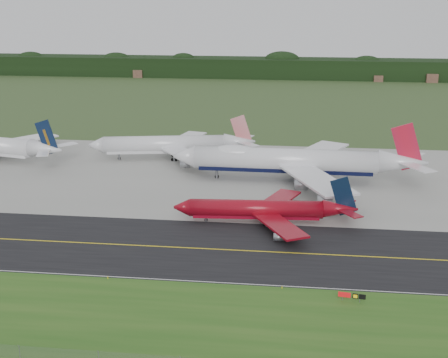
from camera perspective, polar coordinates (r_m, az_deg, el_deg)
The scene contains 13 objects.
ground at distance 134.71m, azimuth 2.39°, elevation -5.91°, with size 600.00×600.00×0.00m, color #2E431F.
grass_verge at distance 103.38m, azimuth 0.75°, elevation -13.33°, with size 400.00×30.00×0.01m, color #235117.
taxiway at distance 131.03m, azimuth 2.24°, elevation -6.58°, with size 400.00×32.00×0.02m, color black.
apron at distance 182.75m, azimuth 3.70°, elevation 0.20°, with size 400.00×78.00×0.01m, color gray.
taxiway_centreline at distance 131.02m, azimuth 2.24°, elevation -6.57°, with size 400.00×0.40×0.00m, color yellow.
taxiway_edge_line at distance 116.99m, azimuth 1.59°, elevation -9.54°, with size 400.00×0.25×0.00m, color silver.
horizon_treeline at distance 400.58m, azimuth 5.66°, elevation 9.96°, with size 700.00×25.00×12.00m.
jet_ba_747 at distance 177.22m, azimuth 6.43°, elevation 1.66°, with size 71.50×59.38×18.02m.
jet_red_737 at distance 145.66m, azimuth 3.88°, elevation -2.81°, with size 43.05×35.05×11.62m.
jet_star_tail at distance 201.75m, azimuth -4.66°, elevation 3.15°, with size 53.56×44.19×14.18m.
taxiway_sign at distance 112.54m, azimuth 11.60°, elevation -10.41°, with size 4.71×0.88×1.58m.
edge_marker_left at distance 120.71m, azimuth -10.58°, elevation -8.86°, with size 0.16×0.16×0.50m, color yellow.
edge_marker_center at distance 115.62m, azimuth 5.33°, elevation -9.83°, with size 0.16×0.16×0.50m, color yellow.
Camera 1 is at (9.58, -124.03, 51.69)m, focal length 50.00 mm.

